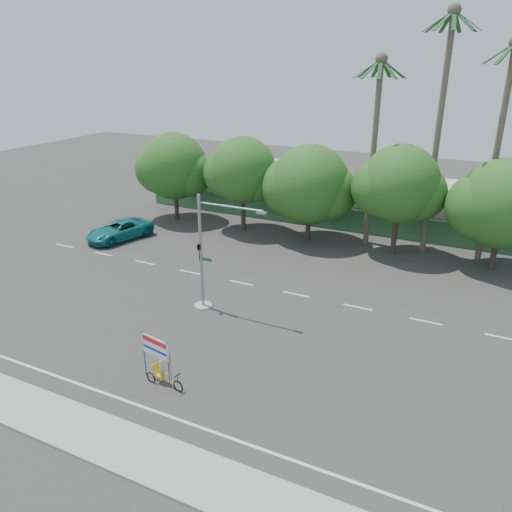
% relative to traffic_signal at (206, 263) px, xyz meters
% --- Properties ---
extents(ground, '(120.00, 120.00, 0.00)m').
position_rel_traffic_signal_xyz_m(ground, '(2.20, -3.98, -2.92)').
color(ground, '#33302D').
rests_on(ground, ground).
extents(sidewalk_near, '(50.00, 2.40, 0.12)m').
position_rel_traffic_signal_xyz_m(sidewalk_near, '(2.20, -11.48, -2.86)').
color(sidewalk_near, gray).
rests_on(sidewalk_near, ground).
extents(fence, '(38.00, 0.08, 2.00)m').
position_rel_traffic_signal_xyz_m(fence, '(2.20, 17.52, -1.92)').
color(fence, '#336B3D').
rests_on(fence, ground).
extents(building_left, '(12.00, 8.00, 4.00)m').
position_rel_traffic_signal_xyz_m(building_left, '(-7.80, 22.02, -0.92)').
color(building_left, beige).
rests_on(building_left, ground).
extents(building_right, '(14.00, 8.00, 3.60)m').
position_rel_traffic_signal_xyz_m(building_right, '(10.20, 22.02, -1.12)').
color(building_right, beige).
rests_on(building_right, ground).
extents(tree_far_left, '(7.14, 6.00, 7.96)m').
position_rel_traffic_signal_xyz_m(tree_far_left, '(-11.85, 14.02, 1.84)').
color(tree_far_left, '#473828').
rests_on(tree_far_left, ground).
extents(tree_left, '(6.66, 5.60, 8.07)m').
position_rel_traffic_signal_xyz_m(tree_left, '(-4.85, 14.02, 2.14)').
color(tree_left, '#473828').
rests_on(tree_left, ground).
extents(tree_center, '(7.62, 6.40, 7.85)m').
position_rel_traffic_signal_xyz_m(tree_center, '(1.14, 14.02, 1.55)').
color(tree_center, '#473828').
rests_on(tree_center, ground).
extents(tree_right, '(6.90, 5.80, 8.36)m').
position_rel_traffic_signal_xyz_m(tree_right, '(8.15, 14.02, 2.32)').
color(tree_right, '#473828').
rests_on(tree_right, ground).
extents(tree_far_right, '(7.38, 6.20, 7.94)m').
position_rel_traffic_signal_xyz_m(tree_far_right, '(15.15, 14.02, 1.73)').
color(tree_far_right, '#473828').
rests_on(tree_far_right, ground).
extents(palm_tall, '(3.73, 3.79, 17.45)m').
position_rel_traffic_signal_xyz_m(palm_tall, '(10.20, 15.52, 7.55)').
color(palm_tall, '#70604C').
rests_on(palm_tall, ground).
extents(palm_mid, '(3.73, 3.79, 15.45)m').
position_rel_traffic_signal_xyz_m(palm_mid, '(14.20, 15.52, 6.48)').
color(palm_mid, '#70604C').
rests_on(palm_mid, ground).
extents(palm_short, '(3.73, 3.79, 14.45)m').
position_rel_traffic_signal_xyz_m(palm_short, '(5.70, 15.52, 5.94)').
color(palm_short, '#70604C').
rests_on(palm_short, ground).
extents(traffic_signal, '(4.72, 1.10, 7.00)m').
position_rel_traffic_signal_xyz_m(traffic_signal, '(0.00, 0.00, 0.00)').
color(traffic_signal, gray).
rests_on(traffic_signal, ground).
extents(trike_billboard, '(2.45, 0.80, 2.43)m').
position_rel_traffic_signal_xyz_m(trike_billboard, '(1.98, -7.39, -1.94)').
color(trike_billboard, black).
rests_on(trike_billboard, ground).
extents(pickup_truck, '(4.08, 6.14, 1.57)m').
position_rel_traffic_signal_xyz_m(pickup_truck, '(-12.87, 7.25, -2.14)').
color(pickup_truck, '#107371').
rests_on(pickup_truck, ground).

